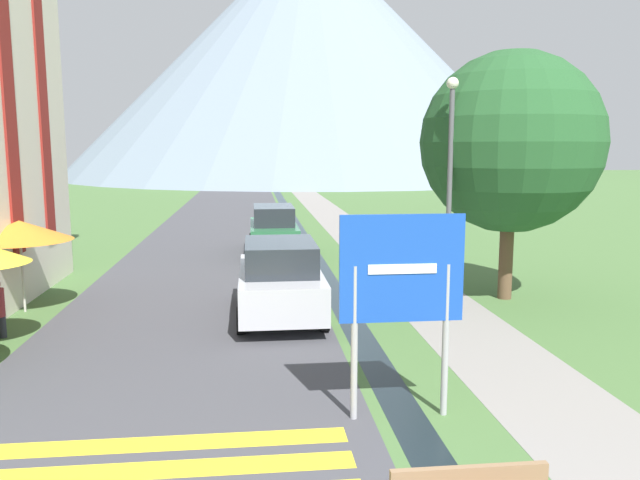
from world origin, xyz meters
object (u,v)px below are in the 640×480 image
parked_car_far (274,230)px  cafe_umbrella_rear_orange (20,231)px  tree_by_path (511,143)px  streetlamp (450,177)px  parked_car_near (280,279)px  road_sign (402,286)px

parked_car_far → cafe_umbrella_rear_orange: bearing=-129.4°
parked_car_far → tree_by_path: (5.82, -7.63, 3.16)m
cafe_umbrella_rear_orange → streetlamp: streetlamp is taller
parked_car_near → road_sign: bearing=-75.3°
parked_car_far → streetlamp: (3.85, -8.83, 2.35)m
streetlamp → road_sign: bearing=-113.8°
tree_by_path → road_sign: bearing=-123.1°
parked_car_near → streetlamp: (4.01, 0.00, 2.35)m
parked_car_near → parked_car_far: size_ratio=0.96×
road_sign → parked_car_far: size_ratio=0.68×
road_sign → cafe_umbrella_rear_orange: road_sign is taller
parked_car_near → parked_car_far: 8.83m
road_sign → cafe_umbrella_rear_orange: 10.26m
parked_car_near → tree_by_path: 6.87m
streetlamp → tree_by_path: size_ratio=0.87×
parked_car_near → tree_by_path: bearing=11.3°
parked_car_near → parked_car_far: bearing=89.0°
road_sign → parked_car_far: (-1.33, 14.52, -1.07)m
parked_car_near → parked_car_far: (0.16, 8.83, -0.00)m
parked_car_far → cafe_umbrella_rear_orange: 9.99m
cafe_umbrella_rear_orange → streetlamp: (10.15, -1.15, 1.28)m
parked_car_near → cafe_umbrella_rear_orange: size_ratio=1.76×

